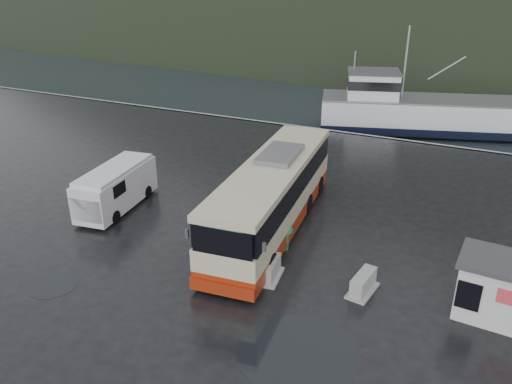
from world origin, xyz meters
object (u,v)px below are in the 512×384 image
at_px(fishing_trawler, 429,117).
at_px(white_van, 119,208).
at_px(jersey_barrier_b, 362,292).
at_px(jersey_barrier_c, 508,308).
at_px(waste_bin_left, 247,244).
at_px(waste_bin_right, 279,246).
at_px(dome_tent, 220,254).
at_px(jersey_barrier_a, 270,278).
at_px(coach_bus, 273,227).
at_px(ticket_kiosk, 493,315).

bearing_deg(fishing_trawler, white_van, -132.26).
distance_m(jersey_barrier_b, jersey_barrier_c, 5.67).
xyz_separation_m(waste_bin_left, jersey_barrier_b, (6.11, -1.48, 0.00)).
relative_size(jersey_barrier_b, jersey_barrier_c, 1.21).
distance_m(white_van, jersey_barrier_b, 14.66).
distance_m(waste_bin_left, waste_bin_right, 1.58).
relative_size(white_van, dome_tent, 2.01).
bearing_deg(jersey_barrier_a, waste_bin_right, 105.10).
distance_m(jersey_barrier_b, fishing_trawler, 29.68).
bearing_deg(dome_tent, white_van, 165.86).
relative_size(jersey_barrier_a, fishing_trawler, 0.07).
distance_m(waste_bin_right, jersey_barrier_b, 5.04).
distance_m(coach_bus, waste_bin_left, 2.23).
height_order(ticket_kiosk, fishing_trawler, fishing_trawler).
xyz_separation_m(white_van, dome_tent, (7.64, -1.93, 0.00)).
height_order(coach_bus, ticket_kiosk, coach_bus).
relative_size(coach_bus, jersey_barrier_b, 7.71).
bearing_deg(ticket_kiosk, waste_bin_right, 175.85).
bearing_deg(dome_tent, jersey_barrier_c, 6.04).
bearing_deg(white_van, coach_bus, 2.45).
xyz_separation_m(white_van, jersey_barrier_a, (10.63, -2.74, 0.00)).
distance_m(dome_tent, ticket_kiosk, 11.89).
distance_m(waste_bin_right, ticket_kiosk, 9.71).
relative_size(jersey_barrier_c, fishing_trawler, 0.06).
xyz_separation_m(coach_bus, jersey_barrier_c, (11.22, -2.27, 0.00)).
distance_m(dome_tent, jersey_barrier_b, 6.88).
relative_size(waste_bin_left, jersey_barrier_c, 1.12).
relative_size(white_van, jersey_barrier_a, 3.43).
relative_size(waste_bin_left, dome_tent, 0.55).
distance_m(white_van, jersey_barrier_a, 10.98).
height_order(waste_bin_right, jersey_barrier_c, waste_bin_right).
xyz_separation_m(waste_bin_left, jersey_barrier_a, (2.22, -2.18, 0.00)).
bearing_deg(coach_bus, white_van, -175.47).
bearing_deg(waste_bin_left, waste_bin_right, 19.50).
height_order(waste_bin_left, jersey_barrier_a, waste_bin_left).
bearing_deg(jersey_barrier_b, jersey_barrier_c, 14.48).
bearing_deg(fishing_trawler, jersey_barrier_a, -111.52).
relative_size(dome_tent, jersey_barrier_b, 1.68).
height_order(coach_bus, jersey_barrier_b, coach_bus).
xyz_separation_m(waste_bin_right, jersey_barrier_c, (10.12, -0.59, 0.00)).
distance_m(ticket_kiosk, jersey_barrier_c, 0.91).
relative_size(jersey_barrier_b, fishing_trawler, 0.08).
distance_m(jersey_barrier_a, jersey_barrier_c, 9.62).
relative_size(coach_bus, waste_bin_left, 8.33).
bearing_deg(coach_bus, waste_bin_right, -62.71).
bearing_deg(jersey_barrier_b, jersey_barrier_a, -169.77).
relative_size(coach_bus, white_van, 2.29).
bearing_deg(waste_bin_left, jersey_barrier_a, -44.57).
relative_size(white_van, waste_bin_left, 3.63).
bearing_deg(waste_bin_left, ticket_kiosk, -4.23).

